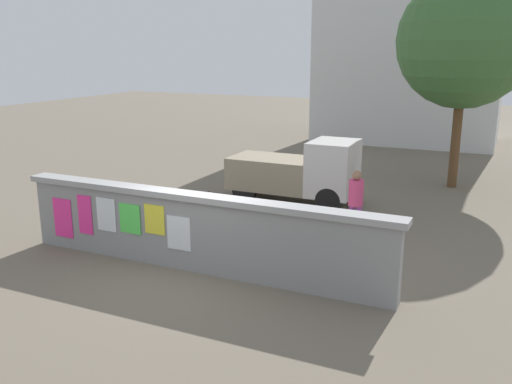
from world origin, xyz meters
TOP-DOWN VIEW (x-y plane):
  - ground at (0.00, 8.00)m, footprint 60.00×60.00m
  - poster_wall at (-0.01, -0.00)m, footprint 8.16×0.42m
  - auto_rickshaw_truck at (0.10, 5.50)m, footprint 3.60×1.51m
  - motorcycle at (-1.85, 2.45)m, footprint 1.90×0.56m
  - bicycle_near at (-0.17, 1.27)m, footprint 1.69×0.48m
  - person_walking at (2.35, 3.15)m, footprint 0.42×0.42m
  - tree_roadside at (3.88, 9.33)m, footprint 4.05×4.05m
  - building_background at (0.83, 18.01)m, footprint 8.39×4.90m

SIDE VIEW (x-z plane):
  - ground at x=0.00m, z-range 0.00..0.00m
  - bicycle_near at x=-0.17m, z-range -0.11..0.84m
  - motorcycle at x=-1.85m, z-range 0.03..0.90m
  - poster_wall at x=-0.01m, z-range 0.02..1.59m
  - auto_rickshaw_truck at x=0.10m, z-range -0.02..1.83m
  - person_walking at x=2.35m, z-range 0.18..1.80m
  - building_background at x=0.83m, z-range 0.02..7.96m
  - tree_roadside at x=3.88m, z-range 1.23..7.75m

